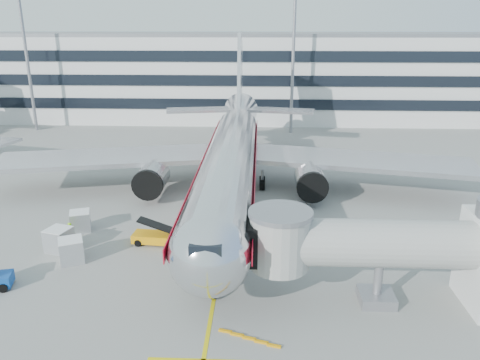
{
  "coord_description": "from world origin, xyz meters",
  "views": [
    {
      "loc": [
        2.83,
        -34.51,
        17.05
      ],
      "look_at": [
        1.17,
        4.59,
        4.0
      ],
      "focal_mm": 35.0,
      "sensor_mm": 36.0,
      "label": 1
    }
  ],
  "objects_px": {
    "cargo_container_right": "(59,240)",
    "cargo_container_front": "(71,250)",
    "cargo_container_left": "(80,221)",
    "main_jet": "(232,156)",
    "belt_loader": "(159,237)",
    "ramp_worker": "(71,233)"
  },
  "relations": [
    {
      "from": "cargo_container_left",
      "to": "cargo_container_right",
      "type": "bearing_deg",
      "value": -94.4
    },
    {
      "from": "cargo_container_front",
      "to": "cargo_container_left",
      "type": "bearing_deg",
      "value": 103.94
    },
    {
      "from": "cargo_container_left",
      "to": "cargo_container_right",
      "type": "xyz_separation_m",
      "value": [
        -0.29,
        -3.81,
        0.05
      ]
    },
    {
      "from": "belt_loader",
      "to": "cargo_container_right",
      "type": "relative_size",
      "value": 2.09
    },
    {
      "from": "main_jet",
      "to": "cargo_container_right",
      "type": "relative_size",
      "value": 23.33
    },
    {
      "from": "cargo_container_left",
      "to": "ramp_worker",
      "type": "height_order",
      "value": "ramp_worker"
    },
    {
      "from": "cargo_container_left",
      "to": "ramp_worker",
      "type": "distance_m",
      "value": 2.49
    },
    {
      "from": "cargo_container_right",
      "to": "cargo_container_front",
      "type": "bearing_deg",
      "value": -46.28
    },
    {
      "from": "main_jet",
      "to": "belt_loader",
      "type": "xyz_separation_m",
      "value": [
        -5.23,
        -11.89,
        -3.62
      ]
    },
    {
      "from": "belt_loader",
      "to": "cargo_container_left",
      "type": "height_order",
      "value": "belt_loader"
    },
    {
      "from": "cargo_container_left",
      "to": "cargo_container_right",
      "type": "height_order",
      "value": "cargo_container_right"
    },
    {
      "from": "belt_loader",
      "to": "cargo_container_right",
      "type": "xyz_separation_m",
      "value": [
        -7.63,
        -1.51,
        0.32
      ]
    },
    {
      "from": "main_jet",
      "to": "belt_loader",
      "type": "relative_size",
      "value": 11.16
    },
    {
      "from": "belt_loader",
      "to": "cargo_container_left",
      "type": "distance_m",
      "value": 7.69
    },
    {
      "from": "belt_loader",
      "to": "cargo_container_front",
      "type": "distance_m",
      "value": 6.8
    },
    {
      "from": "belt_loader",
      "to": "ramp_worker",
      "type": "relative_size",
      "value": 2.54
    },
    {
      "from": "main_jet",
      "to": "belt_loader",
      "type": "height_order",
      "value": "main_jet"
    },
    {
      "from": "main_jet",
      "to": "ramp_worker",
      "type": "distance_m",
      "value": 17.65
    },
    {
      "from": "belt_loader",
      "to": "cargo_container_right",
      "type": "height_order",
      "value": "belt_loader"
    },
    {
      "from": "cargo_container_right",
      "to": "cargo_container_front",
      "type": "relative_size",
      "value": 0.97
    },
    {
      "from": "cargo_container_right",
      "to": "main_jet",
      "type": "bearing_deg",
      "value": 46.19
    },
    {
      "from": "cargo_container_left",
      "to": "cargo_container_front",
      "type": "bearing_deg",
      "value": -76.06
    }
  ]
}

